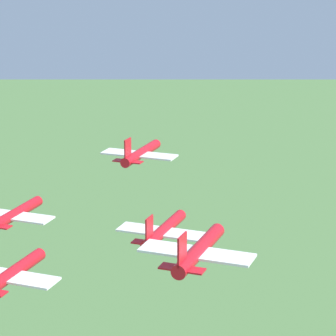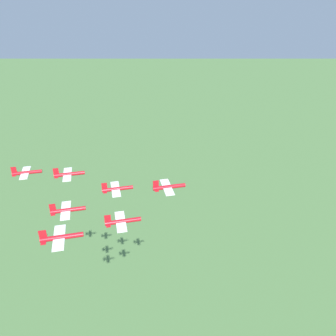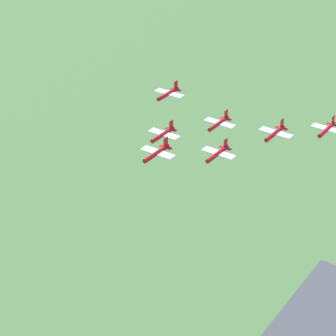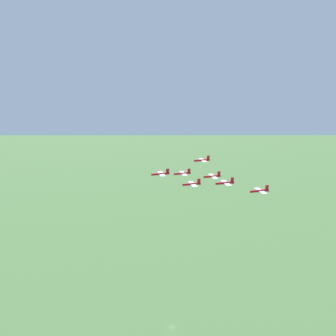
% 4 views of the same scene
% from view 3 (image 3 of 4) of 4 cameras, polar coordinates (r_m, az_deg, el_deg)
% --- Properties ---
extents(jet_0, '(8.19, 8.35, 2.94)m').
position_cam_3_polar(jet_0, '(144.68, -0.94, 1.35)').
color(jet_0, red).
extents(jet_1, '(8.19, 8.35, 2.94)m').
position_cam_3_polar(jet_1, '(152.40, 4.39, 1.29)').
color(jet_1, red).
extents(jet_2, '(8.19, 8.35, 2.94)m').
position_cam_3_polar(jet_2, '(159.73, -0.39, 2.98)').
color(jet_2, red).
extents(jet_3, '(8.19, 8.35, 2.94)m').
position_cam_3_polar(jet_3, '(158.66, 9.33, 3.04)').
color(jet_3, red).
extents(jet_4, '(8.19, 8.35, 2.94)m').
position_cam_3_polar(jet_4, '(165.95, 4.48, 3.92)').
color(jet_4, red).
extents(jet_5, '(8.19, 8.35, 2.94)m').
position_cam_3_polar(jet_5, '(171.86, 0.06, 6.52)').
color(jet_5, red).
extents(jet_6, '(8.19, 8.35, 2.94)m').
position_cam_3_polar(jet_6, '(167.96, 13.71, 3.32)').
color(jet_6, red).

